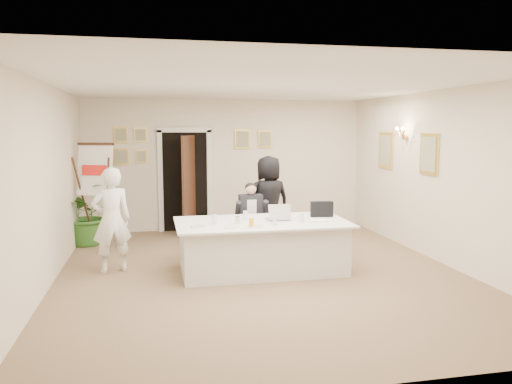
{
  "coord_description": "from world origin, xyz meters",
  "views": [
    {
      "loc": [
        -1.57,
        -7.2,
        2.17
      ],
      "look_at": [
        0.05,
        0.6,
        1.16
      ],
      "focal_mm": 35.0,
      "sensor_mm": 36.0,
      "label": 1
    }
  ],
  "objects_px": {
    "flip_chart": "(99,199)",
    "standing_woman": "(269,201)",
    "paper_stack": "(318,221)",
    "oj_glass": "(251,223)",
    "laptop": "(278,211)",
    "steel_jug": "(237,220)",
    "seated_man": "(251,218)",
    "potted_palm": "(87,214)",
    "conference_table": "(262,246)",
    "standing_man": "(112,220)",
    "laptop_bag": "(322,209)"
  },
  "relations": [
    {
      "from": "flip_chart",
      "to": "standing_woman",
      "type": "distance_m",
      "value": 3.16
    },
    {
      "from": "paper_stack",
      "to": "oj_glass",
      "type": "xyz_separation_m",
      "value": [
        -1.08,
        -0.24,
        0.05
      ]
    },
    {
      "from": "flip_chart",
      "to": "paper_stack",
      "type": "xyz_separation_m",
      "value": [
        3.44,
        -2.48,
        -0.08
      ]
    },
    {
      "from": "laptop",
      "to": "steel_jug",
      "type": "distance_m",
      "value": 0.7
    },
    {
      "from": "seated_man",
      "to": "potted_palm",
      "type": "height_order",
      "value": "seated_man"
    },
    {
      "from": "seated_man",
      "to": "oj_glass",
      "type": "distance_m",
      "value": 1.52
    },
    {
      "from": "potted_palm",
      "to": "steel_jug",
      "type": "bearing_deg",
      "value": -45.95
    },
    {
      "from": "paper_stack",
      "to": "steel_jug",
      "type": "bearing_deg",
      "value": 176.13
    },
    {
      "from": "oj_glass",
      "to": "laptop",
      "type": "bearing_deg",
      "value": 45.11
    },
    {
      "from": "standing_woman",
      "to": "paper_stack",
      "type": "relative_size",
      "value": 6.11
    },
    {
      "from": "seated_man",
      "to": "paper_stack",
      "type": "distance_m",
      "value": 1.48
    },
    {
      "from": "conference_table",
      "to": "flip_chart",
      "type": "bearing_deg",
      "value": 138.62
    },
    {
      "from": "steel_jug",
      "to": "oj_glass",
      "type": "bearing_deg",
      "value": -64.74
    },
    {
      "from": "standing_man",
      "to": "laptop_bag",
      "type": "distance_m",
      "value": 3.27
    },
    {
      "from": "conference_table",
      "to": "oj_glass",
      "type": "bearing_deg",
      "value": -120.01
    },
    {
      "from": "standing_man",
      "to": "standing_woman",
      "type": "bearing_deg",
      "value": -171.53
    },
    {
      "from": "seated_man",
      "to": "laptop_bag",
      "type": "bearing_deg",
      "value": -47.55
    },
    {
      "from": "flip_chart",
      "to": "laptop",
      "type": "relative_size",
      "value": 5.16
    },
    {
      "from": "potted_palm",
      "to": "seated_man",
      "type": "bearing_deg",
      "value": -25.39
    },
    {
      "from": "paper_stack",
      "to": "conference_table",
      "type": "bearing_deg",
      "value": 167.23
    },
    {
      "from": "seated_man",
      "to": "potted_palm",
      "type": "bearing_deg",
      "value": 148.11
    },
    {
      "from": "paper_stack",
      "to": "laptop_bag",
      "type": "bearing_deg",
      "value": 63.37
    },
    {
      "from": "seated_man",
      "to": "laptop_bag",
      "type": "xyz_separation_m",
      "value": [
        0.98,
        -0.86,
        0.27
      ]
    },
    {
      "from": "flip_chart",
      "to": "standing_woman",
      "type": "relative_size",
      "value": 1.12
    },
    {
      "from": "laptop_bag",
      "to": "paper_stack",
      "type": "height_order",
      "value": "laptop_bag"
    },
    {
      "from": "seated_man",
      "to": "paper_stack",
      "type": "height_order",
      "value": "seated_man"
    },
    {
      "from": "potted_palm",
      "to": "paper_stack",
      "type": "bearing_deg",
      "value": -35.39
    },
    {
      "from": "paper_stack",
      "to": "oj_glass",
      "type": "distance_m",
      "value": 1.1
    },
    {
      "from": "steel_jug",
      "to": "flip_chart",
      "type": "bearing_deg",
      "value": 132.62
    },
    {
      "from": "standing_woman",
      "to": "paper_stack",
      "type": "xyz_separation_m",
      "value": [
        0.35,
        -1.79,
        -0.05
      ]
    },
    {
      "from": "standing_man",
      "to": "paper_stack",
      "type": "height_order",
      "value": "standing_man"
    },
    {
      "from": "conference_table",
      "to": "standing_woman",
      "type": "relative_size",
      "value": 1.55
    },
    {
      "from": "conference_table",
      "to": "seated_man",
      "type": "xyz_separation_m",
      "value": [
        0.04,
        1.05,
        0.24
      ]
    },
    {
      "from": "conference_table",
      "to": "steel_jug",
      "type": "bearing_deg",
      "value": -165.13
    },
    {
      "from": "steel_jug",
      "to": "laptop_bag",
      "type": "bearing_deg",
      "value": 11.95
    },
    {
      "from": "standing_woman",
      "to": "steel_jug",
      "type": "distance_m",
      "value": 1.92
    },
    {
      "from": "laptop",
      "to": "seated_man",
      "type": "bearing_deg",
      "value": 102.62
    },
    {
      "from": "flip_chart",
      "to": "standing_man",
      "type": "bearing_deg",
      "value": -78.84
    },
    {
      "from": "seated_man",
      "to": "standing_man",
      "type": "bearing_deg",
      "value": -170.9
    },
    {
      "from": "potted_palm",
      "to": "laptop",
      "type": "xyz_separation_m",
      "value": [
        3.11,
        -2.32,
        0.33
      ]
    },
    {
      "from": "conference_table",
      "to": "laptop",
      "type": "distance_m",
      "value": 0.6
    },
    {
      "from": "seated_man",
      "to": "standing_man",
      "type": "height_order",
      "value": "standing_man"
    },
    {
      "from": "laptop_bag",
      "to": "steel_jug",
      "type": "xyz_separation_m",
      "value": [
        -1.42,
        -0.3,
        -0.07
      ]
    },
    {
      "from": "standing_man",
      "to": "steel_jug",
      "type": "relative_size",
      "value": 14.59
    },
    {
      "from": "steel_jug",
      "to": "seated_man",
      "type": "bearing_deg",
      "value": 69.3
    },
    {
      "from": "potted_palm",
      "to": "laptop_bag",
      "type": "height_order",
      "value": "potted_palm"
    },
    {
      "from": "flip_chart",
      "to": "potted_palm",
      "type": "xyz_separation_m",
      "value": [
        -0.23,
        0.12,
        -0.28
      ]
    },
    {
      "from": "steel_jug",
      "to": "conference_table",
      "type": "bearing_deg",
      "value": 14.87
    },
    {
      "from": "conference_table",
      "to": "standing_man",
      "type": "distance_m",
      "value": 2.31
    },
    {
      "from": "conference_table",
      "to": "standing_man",
      "type": "xyz_separation_m",
      "value": [
        -2.24,
        0.42,
        0.41
      ]
    }
  ]
}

